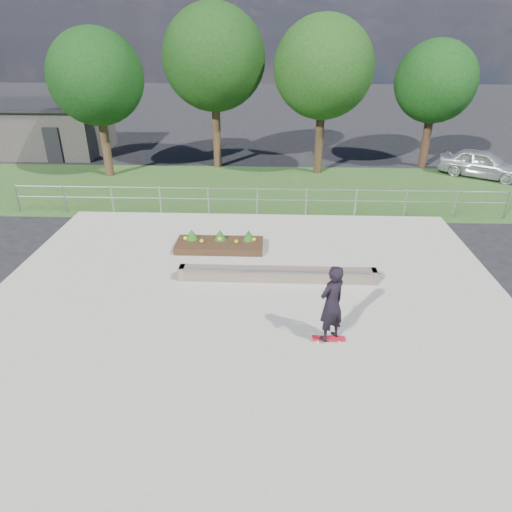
{
  "coord_description": "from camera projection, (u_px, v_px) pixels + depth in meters",
  "views": [
    {
      "loc": [
        0.68,
        -10.17,
        6.89
      ],
      "look_at": [
        0.2,
        1.5,
        1.1
      ],
      "focal_mm": 32.0,
      "sensor_mm": 36.0,
      "label": 1
    }
  ],
  "objects": [
    {
      "name": "tree_mid_right",
      "position": [
        324.0,
        68.0,
        22.29
      ],
      "size": [
        4.9,
        4.9,
        7.7
      ],
      "color": "black",
      "rests_on": "ground"
    },
    {
      "name": "tree_mid_left",
      "position": [
        214.0,
        58.0,
        23.22
      ],
      "size": [
        5.25,
        5.25,
        8.25
      ],
      "color": "#342215",
      "rests_on": "ground"
    },
    {
      "name": "skateboarder",
      "position": [
        332.0,
        304.0,
        10.71
      ],
      "size": [
        0.86,
        0.82,
        2.06
      ],
      "color": "silver",
      "rests_on": "concrete_slab"
    },
    {
      "name": "planter_bed",
      "position": [
        220.0,
        243.0,
        15.85
      ],
      "size": [
        3.0,
        1.2,
        0.61
      ],
      "color": "black",
      "rests_on": "concrete_slab"
    },
    {
      "name": "grind_ledge",
      "position": [
        277.0,
        274.0,
        13.79
      ],
      "size": [
        6.0,
        0.44,
        0.43
      ],
      "color": "brown",
      "rests_on": "concrete_slab"
    },
    {
      "name": "fence",
      "position": [
        257.0,
        198.0,
        18.56
      ],
      "size": [
        20.06,
        0.06,
        1.2
      ],
      "color": "gray",
      "rests_on": "ground"
    },
    {
      "name": "grass_verge",
      "position": [
        260.0,
        189.0,
        22.03
      ],
      "size": [
        30.0,
        8.0,
        0.02
      ],
      "primitive_type": "cube",
      "color": "#27491D",
      "rests_on": "ground"
    },
    {
      "name": "tree_far_left",
      "position": [
        96.0,
        77.0,
        21.96
      ],
      "size": [
        4.55,
        4.55,
        7.15
      ],
      "color": "#372416",
      "rests_on": "ground"
    },
    {
      "name": "ground",
      "position": [
        246.0,
        318.0,
        12.19
      ],
      "size": [
        120.0,
        120.0,
        0.0
      ],
      "primitive_type": "plane",
      "color": "black",
      "rests_on": "ground"
    },
    {
      "name": "building",
      "position": [
        38.0,
        128.0,
        28.14
      ],
      "size": [
        8.4,
        5.4,
        3.0
      ],
      "color": "#33302D",
      "rests_on": "ground"
    },
    {
      "name": "concrete_slab",
      "position": [
        246.0,
        317.0,
        12.17
      ],
      "size": [
        15.0,
        15.0,
        0.06
      ],
      "primitive_type": "cube",
      "color": "#A09C8E",
      "rests_on": "ground"
    },
    {
      "name": "tree_far_right",
      "position": [
        436.0,
        82.0,
        23.74
      ],
      "size": [
        4.2,
        4.2,
        6.6
      ],
      "color": "black",
      "rests_on": "ground"
    },
    {
      "name": "parked_car",
      "position": [
        482.0,
        164.0,
        23.57
      ],
      "size": [
        4.42,
        3.66,
        1.42
      ],
      "primitive_type": "imported",
      "rotation": [
        0.0,
        0.0,
        1.0
      ],
      "color": "#B8BCC2",
      "rests_on": "ground"
    }
  ]
}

